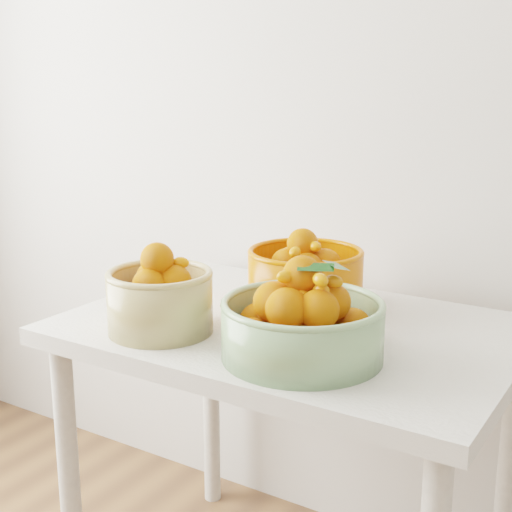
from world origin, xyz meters
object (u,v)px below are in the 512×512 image
object	(u,v)px
bowl_green	(302,323)
bowl_orange	(305,278)
table	(292,363)
bowl_cream	(160,298)

from	to	relation	value
bowl_green	bowl_orange	distance (m)	0.31
bowl_green	bowl_orange	world-z (taller)	bowl_green
bowl_green	bowl_orange	bearing A→B (deg)	117.02
table	bowl_green	distance (m)	0.27
bowl_green	bowl_cream	bearing A→B (deg)	-175.29
table	bowl_cream	xyz separation A→B (m)	(-0.22, -0.20, 0.17)
table	bowl_cream	world-z (taller)	bowl_cream
bowl_cream	bowl_green	distance (m)	0.34
bowl_cream	bowl_orange	distance (m)	0.36
bowl_cream	bowl_green	size ratio (longest dim) A/B	0.80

